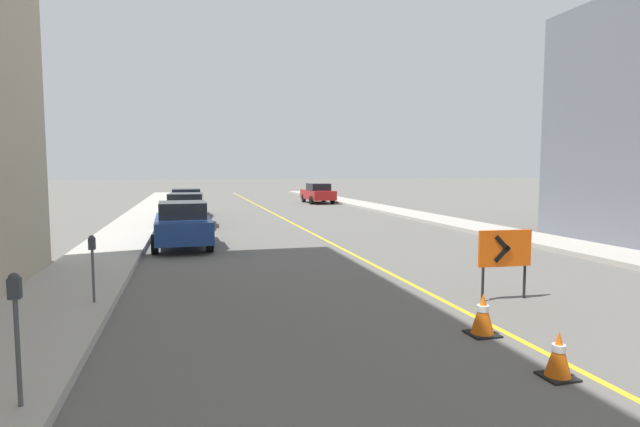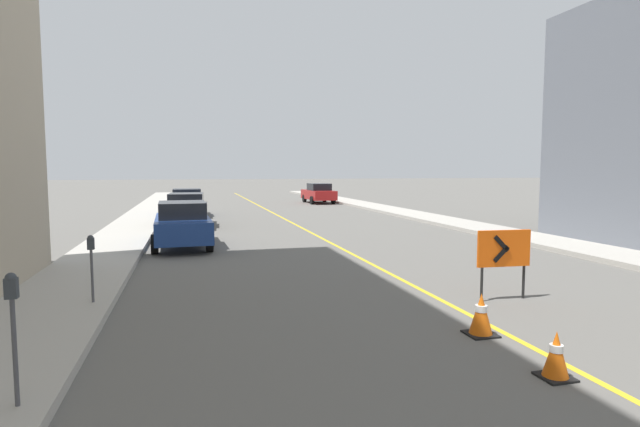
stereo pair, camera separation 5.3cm
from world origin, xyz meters
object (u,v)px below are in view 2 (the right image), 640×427
Objects in this scene: parked_car_curb_mid at (187,210)px; parked_car_opposite_side at (319,193)px; traffic_cone_fifth at (556,355)px; arrow_barricade_primary at (504,251)px; parked_car_curb_far at (187,202)px; parked_car_curb_near at (183,224)px; parking_meter_near_curb at (91,255)px; traffic_cone_farthest at (481,314)px; parking_meter_far_curb at (13,313)px.

parked_car_curb_mid and parked_car_opposite_side have the same top height.
traffic_cone_fifth is 0.43× the size of arrow_barricade_primary.
parked_car_curb_far is at bearing 110.60° from arrow_barricade_primary.
parked_car_curb_far and parked_car_opposite_side have the same top height.
parked_car_curb_mid is at bearing 86.97° from parked_car_curb_near.
arrow_barricade_primary is 1.12× the size of parking_meter_near_curb.
arrow_barricade_primary is 0.33× the size of parked_car_curb_mid.
traffic_cone_farthest is 2.58m from arrow_barricade_primary.
traffic_cone_fifth is 0.14× the size of parked_car_curb_mid.
traffic_cone_farthest is 0.16× the size of parked_car_curb_near.
arrow_barricade_primary is at bearing -64.12° from parked_car_curb_mid.
parking_meter_far_curb reaches higher than traffic_cone_farthest.
parked_car_curb_mid is 3.39× the size of parking_meter_near_curb.
parking_meter_far_curb is at bearing 175.08° from traffic_cone_fifth.
parked_car_opposite_side is (5.48, 33.47, 0.49)m from traffic_cone_fifth.
parked_car_opposite_side is 3.01× the size of parking_meter_far_curb.
traffic_cone_farthest is 0.16× the size of parked_car_curb_far.
parking_meter_near_curb is (-1.57, -7.67, 0.28)m from parked_car_curb_near.
parking_meter_near_curb is (-6.37, 4.90, 0.77)m from traffic_cone_fifth.
parking_meter_far_curb is at bearing -112.16° from parked_car_opposite_side.
traffic_cone_fifth is 4.03m from arrow_barricade_primary.
traffic_cone_fifth is 13.46m from parked_car_curb_near.
arrow_barricade_primary is 0.33× the size of parked_car_curb_near.
parked_car_curb_mid is 17.72m from parked_car_opposite_side.
parked_car_curb_mid is 14.16m from parking_meter_near_curb.
parked_car_curb_near is 3.37× the size of parking_meter_near_curb.
parked_car_curb_far is (-6.40, 21.03, -0.22)m from arrow_barricade_primary.
arrow_barricade_primary is at bearing -56.32° from parked_car_curb_near.
parked_car_curb_near is 3.00× the size of parking_meter_far_curb.
parking_meter_far_curb is at bearing -169.41° from traffic_cone_farthest.
parked_car_curb_near reaches higher than traffic_cone_farthest.
parking_meter_near_curb is (-1.67, -19.71, 0.28)m from parked_car_curb_far.
traffic_cone_fifth is 1.74m from traffic_cone_farthest.
parked_car_curb_mid is at bearing 83.23° from parking_meter_near_curb.
arrow_barricade_primary is 1.00× the size of parking_meter_far_curb.
arrow_barricade_primary is 30.12m from parked_car_opposite_side.
traffic_cone_fifth is 0.14× the size of parked_car_curb_near.
traffic_cone_fifth is at bearing -90.55° from traffic_cone_farthest.
parked_car_curb_mid is (0.10, 6.39, 0.00)m from parked_car_curb_near.
arrow_barricade_primary reaches higher than parking_meter_near_curb.
parked_car_curb_near is (-6.49, 8.99, -0.22)m from arrow_barricade_primary.
parked_car_curb_mid is (-4.70, 18.96, 0.49)m from traffic_cone_fifth.
parking_meter_near_curb is 0.89× the size of parking_meter_far_curb.
traffic_cone_farthest is at bearing 89.45° from traffic_cone_fifth.
parked_car_curb_far is 2.96× the size of parking_meter_far_curb.
parked_car_curb_near reaches higher than parking_meter_near_curb.
parked_car_curb_near is 12.13m from parking_meter_far_curb.
arrow_barricade_primary is (1.70, 3.58, 0.72)m from traffic_cone_fifth.
parked_car_curb_far is 3.32× the size of parking_meter_near_curb.
parking_meter_near_curb is (-1.67, -14.06, 0.28)m from parked_car_curb_mid.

